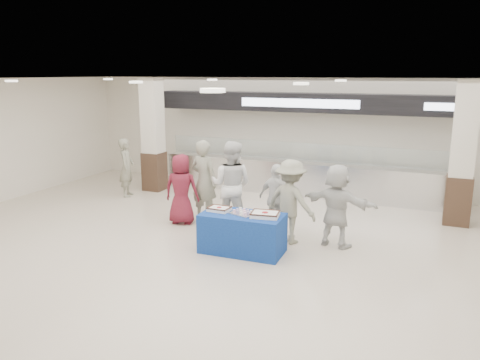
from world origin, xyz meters
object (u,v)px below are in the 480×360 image
at_px(civilian_maroon, 181,189).
at_px(soldier_a, 204,181).
at_px(chef_short, 276,199).
at_px(soldier_b, 291,202).
at_px(sheet_cake_left, 219,209).
at_px(civilian_white, 337,206).
at_px(sheet_cake_right, 265,214).
at_px(display_table, 242,233).
at_px(cupcake_tray, 243,212).
at_px(chef_tall, 231,185).
at_px(soldier_bg, 127,168).

xyz_separation_m(civilian_maroon, soldier_a, (0.38, 0.37, 0.14)).
relative_size(chef_short, soldier_b, 0.88).
height_order(sheet_cake_left, civilian_white, civilian_white).
bearing_deg(civilian_maroon, civilian_white, 167.51).
xyz_separation_m(sheet_cake_right, soldier_a, (-2.00, 1.44, 0.14)).
bearing_deg(sheet_cake_right, display_table, -177.84).
bearing_deg(cupcake_tray, chef_tall, 122.62).
xyz_separation_m(display_table, sheet_cake_right, (0.44, 0.02, 0.43)).
xyz_separation_m(sheet_cake_right, cupcake_tray, (-0.45, 0.01, -0.01)).
height_order(display_table, soldier_a, soldier_a).
bearing_deg(soldier_b, soldier_bg, -1.70).
xyz_separation_m(chef_tall, soldier_b, (1.46, -0.39, -0.12)).
distance_m(display_table, soldier_bg, 5.23).
distance_m(sheet_cake_left, chef_tall, 1.28).
distance_m(cupcake_tray, chef_tall, 1.48).
height_order(sheet_cake_left, soldier_a, soldier_a).
bearing_deg(sheet_cake_left, cupcake_tray, -0.68).
relative_size(civilian_white, soldier_bg, 1.03).
xyz_separation_m(civilian_white, soldier_bg, (-6.08, 1.56, -0.02)).
xyz_separation_m(sheet_cake_left, sheet_cake_right, (0.94, -0.01, 0.01)).
relative_size(sheet_cake_right, cupcake_tray, 1.03).
distance_m(cupcake_tray, civilian_white, 1.85).
xyz_separation_m(sheet_cake_right, civilian_white, (1.11, 1.01, 0.02)).
xyz_separation_m(sheet_cake_right, chef_short, (-0.21, 1.28, -0.06)).
relative_size(cupcake_tray, soldier_a, 0.29).
distance_m(civilian_maroon, soldier_bg, 2.99).
height_order(sheet_cake_left, chef_tall, chef_tall).
distance_m(sheet_cake_left, cupcake_tray, 0.49).
bearing_deg(cupcake_tray, sheet_cake_right, -0.83).
height_order(sheet_cake_right, soldier_a, soldier_a).
relative_size(sheet_cake_right, soldier_bg, 0.35).
distance_m(sheet_cake_right, soldier_a, 2.47).
height_order(sheet_cake_left, soldier_b, soldier_b).
height_order(civilian_maroon, chef_tall, chef_tall).
bearing_deg(civilian_maroon, soldier_b, 163.78).
bearing_deg(soldier_b, cupcake_tray, 68.10).
xyz_separation_m(chef_short, soldier_bg, (-4.76, 1.29, 0.05)).
distance_m(sheet_cake_left, soldier_bg, 4.77).
bearing_deg(civilian_white, display_table, 46.61).
distance_m(soldier_b, civilian_white, 0.90).
relative_size(sheet_cake_right, civilian_maroon, 0.35).
xyz_separation_m(sheet_cake_left, chef_tall, (-0.30, 1.23, 0.17)).
height_order(display_table, cupcake_tray, cupcake_tray).
relative_size(sheet_cake_left, soldier_b, 0.25).
xyz_separation_m(civilian_maroon, chef_short, (2.17, 0.21, -0.05)).
relative_size(soldier_a, soldier_bg, 1.17).
relative_size(soldier_a, chef_tall, 0.98).
relative_size(sheet_cake_left, chef_tall, 0.22).
xyz_separation_m(civilian_maroon, soldier_b, (2.60, -0.22, 0.05)).
bearing_deg(chef_tall, soldier_a, -18.40).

